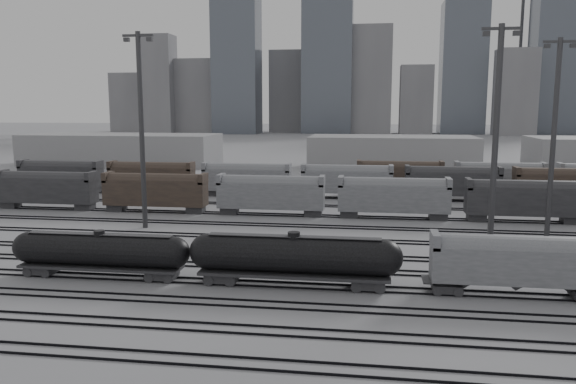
# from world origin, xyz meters

# --- Properties ---
(ground) EXTENTS (900.00, 900.00, 0.00)m
(ground) POSITION_xyz_m (0.00, 0.00, 0.00)
(ground) COLOR #A7A8AC
(ground) RESTS_ON ground
(tracks) EXTENTS (220.00, 71.50, 0.16)m
(tracks) POSITION_xyz_m (0.00, 17.50, 0.08)
(tracks) COLOR black
(tracks) RESTS_ON ground
(tank_car_a) EXTENTS (16.58, 2.76, 4.10)m
(tank_car_a) POSITION_xyz_m (-19.01, 1.00, 2.37)
(tank_car_a) COLOR #262629
(tank_car_a) RESTS_ON ground
(tank_car_b) EXTENTS (18.23, 3.04, 4.50)m
(tank_car_b) POSITION_xyz_m (-1.55, 1.00, 2.61)
(tank_car_b) COLOR #262629
(tank_car_b) RESTS_ON ground
(hopper_car_a) EXTENTS (13.64, 2.71, 4.88)m
(hopper_car_a) POSITION_xyz_m (16.55, 1.00, 3.01)
(hopper_car_a) COLOR #262629
(hopper_car_a) RESTS_ON ground
(light_mast_b) EXTENTS (3.86, 0.62, 24.12)m
(light_mast_b) POSITION_xyz_m (-23.29, 21.44, 12.80)
(light_mast_b) COLOR #38383B
(light_mast_b) RESTS_ON ground
(light_mast_c) EXTENTS (3.68, 0.59, 22.98)m
(light_mast_c) POSITION_xyz_m (16.81, 12.67, 12.19)
(light_mast_c) COLOR #38383B
(light_mast_c) RESTS_ON ground
(light_mast_d) EXTENTS (3.64, 0.58, 22.75)m
(light_mast_d) POSITION_xyz_m (25.32, 22.93, 12.07)
(light_mast_d) COLOR #38383B
(light_mast_d) RESTS_ON ground
(bg_string_near) EXTENTS (151.00, 3.00, 5.60)m
(bg_string_near) POSITION_xyz_m (8.00, 32.00, 2.80)
(bg_string_near) COLOR gray
(bg_string_near) RESTS_ON ground
(bg_string_mid) EXTENTS (151.00, 3.00, 5.60)m
(bg_string_mid) POSITION_xyz_m (18.00, 48.00, 2.80)
(bg_string_mid) COLOR #262629
(bg_string_mid) RESTS_ON ground
(bg_string_far) EXTENTS (66.00, 3.00, 5.60)m
(bg_string_far) POSITION_xyz_m (35.50, 56.00, 2.80)
(bg_string_far) COLOR #48392D
(bg_string_far) RESTS_ON ground
(warehouse_left) EXTENTS (50.00, 18.00, 8.00)m
(warehouse_left) POSITION_xyz_m (-60.00, 95.00, 4.00)
(warehouse_left) COLOR gray
(warehouse_left) RESTS_ON ground
(warehouse_mid) EXTENTS (40.00, 18.00, 8.00)m
(warehouse_mid) POSITION_xyz_m (10.00, 95.00, 4.00)
(warehouse_mid) COLOR gray
(warehouse_mid) RESTS_ON ground
(skyline) EXTENTS (316.00, 22.40, 95.00)m
(skyline) POSITION_xyz_m (10.84, 280.00, 34.73)
(skyline) COLOR gray
(skyline) RESTS_ON ground
(crane_left) EXTENTS (42.00, 1.80, 100.00)m
(crane_left) POSITION_xyz_m (-28.74, 305.00, 57.39)
(crane_left) COLOR #38383B
(crane_left) RESTS_ON ground
(crane_right) EXTENTS (42.00, 1.80, 100.00)m
(crane_right) POSITION_xyz_m (91.26, 305.00, 57.39)
(crane_right) COLOR #38383B
(crane_right) RESTS_ON ground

